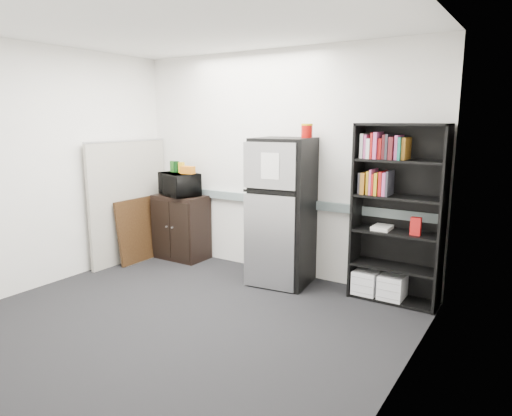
{
  "coord_description": "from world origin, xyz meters",
  "views": [
    {
      "loc": [
        2.77,
        -3.06,
        1.89
      ],
      "look_at": [
        0.23,
        0.9,
        0.97
      ],
      "focal_mm": 32.0,
      "sensor_mm": 36.0,
      "label": 1
    }
  ],
  "objects_px": {
    "bookshelf": "(396,210)",
    "refrigerator": "(283,212)",
    "cubicle_partition": "(129,201)",
    "microwave": "(179,184)",
    "cabinet": "(181,227)"
  },
  "relations": [
    {
      "from": "bookshelf",
      "to": "cubicle_partition",
      "type": "relative_size",
      "value": 1.14
    },
    {
      "from": "cubicle_partition",
      "to": "microwave",
      "type": "distance_m",
      "value": 0.7
    },
    {
      "from": "cubicle_partition",
      "to": "bookshelf",
      "type": "bearing_deg",
      "value": 8.13
    },
    {
      "from": "cabinet",
      "to": "microwave",
      "type": "xyz_separation_m",
      "value": [
        -0.0,
        -0.02,
        0.59
      ]
    },
    {
      "from": "cubicle_partition",
      "to": "microwave",
      "type": "xyz_separation_m",
      "value": [
        0.53,
        0.4,
        0.22
      ]
    },
    {
      "from": "refrigerator",
      "to": "cabinet",
      "type": "bearing_deg",
      "value": 170.14
    },
    {
      "from": "bookshelf",
      "to": "cubicle_partition",
      "type": "xyz_separation_m",
      "value": [
        -3.41,
        -0.49,
        -0.16
      ]
    },
    {
      "from": "microwave",
      "to": "bookshelf",
      "type": "bearing_deg",
      "value": 21.27
    },
    {
      "from": "bookshelf",
      "to": "microwave",
      "type": "bearing_deg",
      "value": -178.38
    },
    {
      "from": "bookshelf",
      "to": "refrigerator",
      "type": "relative_size",
      "value": 1.1
    },
    {
      "from": "bookshelf",
      "to": "cubicle_partition",
      "type": "distance_m",
      "value": 3.45
    },
    {
      "from": "microwave",
      "to": "refrigerator",
      "type": "bearing_deg",
      "value": 17.4
    },
    {
      "from": "cubicle_partition",
      "to": "cabinet",
      "type": "distance_m",
      "value": 0.77
    },
    {
      "from": "cabinet",
      "to": "microwave",
      "type": "bearing_deg",
      "value": -90.0
    },
    {
      "from": "cubicle_partition",
      "to": "microwave",
      "type": "height_order",
      "value": "cubicle_partition"
    }
  ]
}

